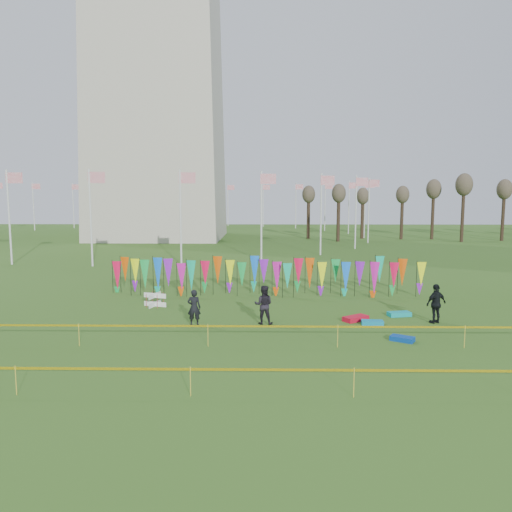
{
  "coord_description": "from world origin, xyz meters",
  "views": [
    {
      "loc": [
        0.29,
        -20.74,
        5.88
      ],
      "look_at": [
        -0.17,
        6.0,
        2.6
      ],
      "focal_mm": 35.0,
      "sensor_mm": 36.0,
      "label": 1
    }
  ],
  "objects_px": {
    "kite_bag_turquoise": "(372,323)",
    "box_kite": "(155,300)",
    "kite_bag_blue": "(402,339)",
    "person_left": "(194,308)",
    "kite_bag_red": "(356,318)",
    "person_right": "(436,304)",
    "kite_bag_teal": "(399,314)",
    "person_mid": "(264,305)"
  },
  "relations": [
    {
      "from": "person_mid",
      "to": "person_right",
      "type": "bearing_deg",
      "value": -171.45
    },
    {
      "from": "kite_bag_turquoise",
      "to": "kite_bag_red",
      "type": "relative_size",
      "value": 0.79
    },
    {
      "from": "person_right",
      "to": "kite_bag_teal",
      "type": "relative_size",
      "value": 1.69
    },
    {
      "from": "kite_bag_turquoise",
      "to": "kite_bag_blue",
      "type": "height_order",
      "value": "same"
    },
    {
      "from": "person_left",
      "to": "kite_bag_red",
      "type": "xyz_separation_m",
      "value": [
        7.48,
        0.95,
        -0.71
      ]
    },
    {
      "from": "person_left",
      "to": "kite_bag_red",
      "type": "height_order",
      "value": "person_left"
    },
    {
      "from": "person_mid",
      "to": "kite_bag_blue",
      "type": "relative_size",
      "value": 1.93
    },
    {
      "from": "kite_bag_turquoise",
      "to": "kite_bag_red",
      "type": "height_order",
      "value": "kite_bag_red"
    },
    {
      "from": "person_mid",
      "to": "person_right",
      "type": "distance_m",
      "value": 7.95
    },
    {
      "from": "box_kite",
      "to": "kite_bag_teal",
      "type": "bearing_deg",
      "value": -8.56
    },
    {
      "from": "kite_bag_blue",
      "to": "kite_bag_teal",
      "type": "distance_m",
      "value": 4.33
    },
    {
      "from": "person_left",
      "to": "kite_bag_red",
      "type": "relative_size",
      "value": 1.35
    },
    {
      "from": "kite_bag_turquoise",
      "to": "kite_bag_red",
      "type": "distance_m",
      "value": 0.94
    },
    {
      "from": "person_right",
      "to": "person_mid",
      "type": "bearing_deg",
      "value": -22.27
    },
    {
      "from": "kite_bag_red",
      "to": "kite_bag_teal",
      "type": "xyz_separation_m",
      "value": [
        2.29,
        0.95,
        -0.01
      ]
    },
    {
      "from": "person_mid",
      "to": "person_right",
      "type": "xyz_separation_m",
      "value": [
        7.94,
        0.28,
        0.02
      ]
    },
    {
      "from": "person_left",
      "to": "person_right",
      "type": "bearing_deg",
      "value": -177.31
    },
    {
      "from": "kite_bag_teal",
      "to": "kite_bag_red",
      "type": "bearing_deg",
      "value": -157.49
    },
    {
      "from": "person_mid",
      "to": "kite_bag_teal",
      "type": "height_order",
      "value": "person_mid"
    },
    {
      "from": "person_mid",
      "to": "kite_bag_turquoise",
      "type": "distance_m",
      "value": 5.03
    },
    {
      "from": "box_kite",
      "to": "person_mid",
      "type": "bearing_deg",
      "value": -30.95
    },
    {
      "from": "person_right",
      "to": "box_kite",
      "type": "bearing_deg",
      "value": -37.33
    },
    {
      "from": "person_left",
      "to": "kite_bag_turquoise",
      "type": "xyz_separation_m",
      "value": [
        8.12,
        0.26,
        -0.73
      ]
    },
    {
      "from": "kite_bag_turquoise",
      "to": "box_kite",
      "type": "bearing_deg",
      "value": 161.88
    },
    {
      "from": "person_left",
      "to": "person_right",
      "type": "xyz_separation_m",
      "value": [
        11.09,
        0.59,
        0.09
      ]
    },
    {
      "from": "person_right",
      "to": "kite_bag_red",
      "type": "xyz_separation_m",
      "value": [
        -3.61,
        0.36,
        -0.8
      ]
    },
    {
      "from": "person_right",
      "to": "kite_bag_blue",
      "type": "relative_size",
      "value": 1.98
    },
    {
      "from": "kite_bag_blue",
      "to": "kite_bag_turquoise",
      "type": "bearing_deg",
      "value": 104.38
    },
    {
      "from": "kite_bag_turquoise",
      "to": "kite_bag_blue",
      "type": "xyz_separation_m",
      "value": [
        0.66,
        -2.56,
        -0.0
      ]
    },
    {
      "from": "kite_bag_turquoise",
      "to": "person_right",
      "type": "bearing_deg",
      "value": 6.4
    },
    {
      "from": "kite_bag_blue",
      "to": "kite_bag_teal",
      "type": "height_order",
      "value": "kite_bag_teal"
    },
    {
      "from": "box_kite",
      "to": "person_right",
      "type": "xyz_separation_m",
      "value": [
        13.7,
        -3.18,
        0.55
      ]
    },
    {
      "from": "person_right",
      "to": "kite_bag_teal",
      "type": "height_order",
      "value": "person_right"
    },
    {
      "from": "kite_bag_blue",
      "to": "kite_bag_red",
      "type": "height_order",
      "value": "kite_bag_red"
    },
    {
      "from": "box_kite",
      "to": "kite_bag_blue",
      "type": "relative_size",
      "value": 0.8
    },
    {
      "from": "kite_bag_blue",
      "to": "box_kite",
      "type": "bearing_deg",
      "value": 151.92
    },
    {
      "from": "kite_bag_red",
      "to": "person_left",
      "type": "bearing_deg",
      "value": -172.74
    },
    {
      "from": "kite_bag_teal",
      "to": "person_right",
      "type": "bearing_deg",
      "value": -44.99
    },
    {
      "from": "box_kite",
      "to": "kite_bag_blue",
      "type": "xyz_separation_m",
      "value": [
        11.39,
        -6.08,
        -0.27
      ]
    },
    {
      "from": "person_right",
      "to": "kite_bag_red",
      "type": "height_order",
      "value": "person_right"
    },
    {
      "from": "box_kite",
      "to": "person_left",
      "type": "distance_m",
      "value": 4.61
    },
    {
      "from": "person_mid",
      "to": "kite_bag_blue",
      "type": "distance_m",
      "value": 6.26
    }
  ]
}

